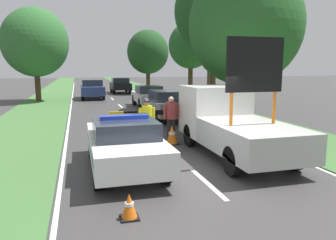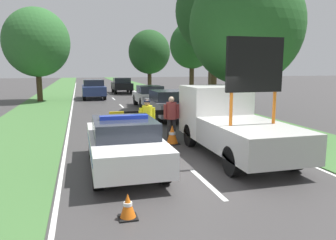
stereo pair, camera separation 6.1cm
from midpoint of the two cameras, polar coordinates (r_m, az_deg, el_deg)
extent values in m
plane|color=#3D3A3A|center=(8.83, 4.35, -8.93)|extent=(160.00, 160.00, 0.00)
cube|color=silver|center=(8.00, 6.67, -10.89)|extent=(0.12, 2.17, 0.01)
cube|color=silver|center=(13.00, -2.37, -2.96)|extent=(0.12, 2.17, 0.01)
cube|color=silver|center=(18.25, -6.25, 0.53)|extent=(0.12, 2.17, 0.01)
cube|color=silver|center=(23.58, -8.39, 2.45)|extent=(0.12, 2.17, 0.01)
cube|color=silver|center=(28.95, -9.74, 3.66)|extent=(0.12, 2.17, 0.01)
cube|color=silver|center=(34.34, -10.67, 4.49)|extent=(0.12, 2.17, 0.01)
cube|color=silver|center=(39.74, -11.35, 5.09)|extent=(0.12, 2.17, 0.01)
cube|color=silver|center=(45.15, -11.86, 5.55)|extent=(0.12, 2.17, 0.01)
cube|color=silver|center=(50.57, -12.27, 5.91)|extent=(0.12, 2.17, 0.01)
cube|color=silver|center=(55.98, -12.60, 6.20)|extent=(0.12, 2.17, 0.01)
cube|color=silver|center=(27.57, -16.50, 3.14)|extent=(0.10, 64.86, 0.01)
cube|color=silver|center=(28.27, -2.62, 3.65)|extent=(0.10, 64.86, 0.01)
cube|color=#427038|center=(28.12, -20.37, 3.08)|extent=(3.61, 120.00, 0.03)
cube|color=#427038|center=(29.18, 0.83, 3.86)|extent=(3.61, 120.00, 0.03)
cube|color=white|center=(8.96, -7.84, -4.45)|extent=(1.80, 4.43, 0.61)
cube|color=#282D38|center=(8.73, -7.80, -1.28)|extent=(1.58, 2.04, 0.44)
cylinder|color=black|center=(10.31, -13.15, -4.56)|extent=(0.24, 0.67, 0.67)
cylinder|color=black|center=(10.48, -4.59, -4.12)|extent=(0.24, 0.67, 0.67)
cylinder|color=black|center=(7.67, -12.24, -9.35)|extent=(0.24, 0.67, 0.67)
cylinder|color=black|center=(7.89, -0.75, -8.59)|extent=(0.24, 0.67, 0.67)
cube|color=#1E38C6|center=(8.68, -7.84, 0.48)|extent=(1.26, 0.24, 0.10)
cube|color=#193399|center=(8.96, -7.85, -4.26)|extent=(1.81, 3.63, 0.10)
cube|color=black|center=(11.17, -9.40, -2.09)|extent=(0.99, 0.08, 0.37)
cube|color=white|center=(11.68, 7.94, 1.71)|extent=(2.06, 1.87, 1.70)
cube|color=#232833|center=(12.48, 6.31, 3.64)|extent=(1.75, 0.04, 0.75)
cube|color=#B2B2AD|center=(9.44, 14.21, -3.10)|extent=(2.06, 3.38, 0.78)
cylinder|color=#D16619|center=(8.99, 10.76, 1.86)|extent=(0.09, 0.09, 0.90)
cylinder|color=#D16619|center=(9.65, 17.82, 2.07)|extent=(0.09, 0.09, 0.90)
cube|color=black|center=(9.23, 14.71, 9.28)|extent=(1.65, 0.12, 1.47)
cylinder|color=black|center=(11.49, 3.68, -2.65)|extent=(0.24, 0.77, 0.77)
cylinder|color=black|center=(12.20, 11.78, -2.13)|extent=(0.24, 0.77, 0.77)
cylinder|color=black|center=(8.54, 11.01, -7.01)|extent=(0.24, 0.77, 0.77)
cylinder|color=black|center=(9.47, 20.96, -5.84)|extent=(0.24, 0.77, 0.77)
cylinder|color=black|center=(12.70, -8.84, -1.35)|extent=(0.07, 0.07, 0.89)
cylinder|color=black|center=(13.27, 2.76, -0.79)|extent=(0.07, 0.07, 0.89)
cube|color=yellow|center=(12.60, -9.15, 1.03)|extent=(0.56, 0.08, 0.18)
cube|color=black|center=(12.68, -6.64, 1.13)|extent=(0.56, 0.08, 0.18)
cube|color=yellow|center=(12.77, -4.16, 1.23)|extent=(0.56, 0.08, 0.18)
cube|color=black|center=(12.89, -1.72, 1.33)|extent=(0.56, 0.08, 0.18)
cube|color=yellow|center=(13.04, 0.67, 1.42)|extent=(0.56, 0.08, 0.18)
cube|color=black|center=(13.20, 3.01, 1.51)|extent=(0.56, 0.08, 0.18)
cylinder|color=#191E38|center=(11.69, -4.19, -2.38)|extent=(0.15, 0.15, 0.80)
cylinder|color=#191E38|center=(11.73, -3.40, -2.34)|extent=(0.15, 0.15, 0.80)
cylinder|color=yellow|center=(11.59, -3.83, 1.03)|extent=(0.37, 0.37, 0.60)
cylinder|color=yellow|center=(11.55, -4.94, 0.84)|extent=(0.12, 0.12, 0.51)
cylinder|color=yellow|center=(11.64, -2.72, 0.93)|extent=(0.12, 0.12, 0.51)
sphere|color=#A57A5B|center=(11.54, -3.85, 3.02)|extent=(0.21, 0.21, 0.21)
cylinder|color=#141933|center=(11.53, -3.85, 3.30)|extent=(0.24, 0.24, 0.05)
cylinder|color=#232326|center=(12.25, 0.01, -1.75)|extent=(0.16, 0.16, 0.83)
cylinder|color=#232326|center=(12.30, 0.78, -1.71)|extent=(0.16, 0.16, 0.83)
cylinder|color=maroon|center=(12.16, 0.40, 1.63)|extent=(0.38, 0.38, 0.62)
cylinder|color=maroon|center=(12.10, -0.68, 1.45)|extent=(0.12, 0.12, 0.53)
cylinder|color=maroon|center=(12.23, 1.47, 1.53)|extent=(0.12, 0.12, 0.53)
sphere|color=beige|center=(12.11, 0.40, 3.60)|extent=(0.21, 0.21, 0.21)
cube|color=black|center=(6.31, -7.01, -16.52)|extent=(0.34, 0.34, 0.03)
cone|color=orange|center=(6.21, -7.05, -14.52)|extent=(0.29, 0.29, 0.45)
cylinder|color=white|center=(6.20, -7.06, -14.33)|extent=(0.16, 0.16, 0.06)
cube|color=black|center=(11.85, 0.54, -4.11)|extent=(0.50, 0.50, 0.03)
cone|color=orange|center=(11.78, 0.55, -2.48)|extent=(0.42, 0.42, 0.66)
cylinder|color=white|center=(11.77, 0.55, -2.33)|extent=(0.24, 0.24, 0.09)
cube|color=slate|center=(17.59, -0.21, 2.39)|extent=(1.93, 4.64, 0.63)
cube|color=#282D38|center=(17.40, -0.09, 4.25)|extent=(1.70, 2.14, 0.54)
cylinder|color=black|center=(18.83, -3.85, 1.86)|extent=(0.24, 0.68, 0.68)
cylinder|color=black|center=(19.24, 1.10, 2.03)|extent=(0.24, 0.68, 0.68)
cylinder|color=black|center=(16.04, -1.77, 0.59)|extent=(0.24, 0.68, 0.68)
cylinder|color=black|center=(16.52, 3.94, 0.82)|extent=(0.24, 0.68, 0.68)
cube|color=silver|center=(22.94, -3.50, 4.02)|extent=(1.80, 4.06, 0.58)
cube|color=#282D38|center=(22.78, -3.45, 5.36)|extent=(1.58, 1.87, 0.51)
cylinder|color=black|center=(24.06, -5.94, 3.53)|extent=(0.24, 0.76, 0.76)
cylinder|color=black|center=(24.36, -2.32, 3.65)|extent=(0.24, 0.76, 0.76)
cylinder|color=black|center=(21.59, -4.82, 2.90)|extent=(0.24, 0.76, 0.76)
cylinder|color=black|center=(21.93, -0.82, 3.03)|extent=(0.24, 0.76, 0.76)
cube|color=navy|center=(29.38, -13.11, 5.10)|extent=(1.91, 4.50, 0.75)
cube|color=#282D38|center=(29.21, -13.15, 6.34)|extent=(1.68, 2.07, 0.54)
cylinder|color=black|center=(30.77, -14.76, 4.52)|extent=(0.24, 0.76, 0.76)
cylinder|color=black|center=(30.84, -11.65, 4.64)|extent=(0.24, 0.76, 0.76)
cylinder|color=black|center=(27.99, -14.66, 4.08)|extent=(0.24, 0.76, 0.76)
cylinder|color=black|center=(28.06, -11.26, 4.21)|extent=(0.24, 0.76, 0.76)
cube|color=black|center=(35.42, -8.35, 5.88)|extent=(1.89, 4.03, 0.67)
cube|color=#282D38|center=(35.27, -8.35, 6.85)|extent=(1.67, 1.86, 0.55)
cylinder|color=black|center=(36.59, -9.88, 5.42)|extent=(0.24, 0.80, 0.80)
cylinder|color=black|center=(36.79, -7.30, 5.50)|extent=(0.24, 0.80, 0.80)
cylinder|color=black|center=(34.11, -9.46, 5.16)|extent=(0.24, 0.80, 0.80)
cylinder|color=black|center=(34.32, -6.70, 5.25)|extent=(0.24, 0.80, 0.80)
cylinder|color=#42301E|center=(22.00, 7.67, 7.69)|extent=(0.43, 0.43, 4.38)
ellipsoid|color=#1E471E|center=(22.28, 7.90, 18.26)|extent=(5.07, 5.07, 5.32)
cylinder|color=#42301E|center=(28.09, -21.79, 5.76)|extent=(0.43, 0.43, 2.73)
ellipsoid|color=#2D662D|center=(28.12, -22.20, 12.41)|extent=(5.08, 5.08, 5.33)
cylinder|color=#42301E|center=(27.96, 3.85, 6.81)|extent=(0.39, 0.39, 3.15)
ellipsoid|color=#235623|center=(28.00, 3.92, 12.88)|extent=(3.69, 3.69, 3.88)
cylinder|color=#42301E|center=(15.08, 12.75, 3.63)|extent=(0.43, 0.43, 2.67)
ellipsoid|color=#235623|center=(15.12, 13.19, 15.70)|extent=(4.91, 4.91, 5.16)
cylinder|color=#42301E|center=(34.44, -3.52, 6.86)|extent=(0.41, 0.41, 2.67)
ellipsoid|color=#1E471E|center=(34.45, -3.57, 11.74)|extent=(4.26, 4.26, 4.48)
cylinder|color=#473828|center=(20.91, 7.10, 11.79)|extent=(0.20, 0.20, 7.42)
cube|color=#473828|center=(21.25, 7.27, 19.81)|extent=(1.20, 0.10, 0.10)
camera|label=1|loc=(0.03, -90.17, -0.03)|focal=35.00mm
camera|label=2|loc=(0.03, 89.83, 0.03)|focal=35.00mm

